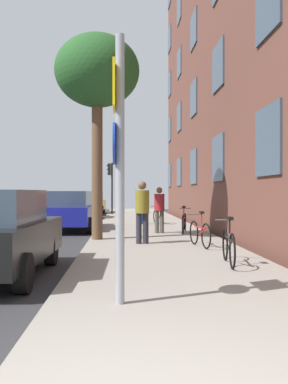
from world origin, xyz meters
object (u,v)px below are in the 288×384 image
at_px(tree_near, 97,74).
at_px(bicycle_3, 158,216).
at_px(traffic_light, 111,179).
at_px(pedestrian_0, 142,208).
at_px(bicycle_1, 200,233).
at_px(car_3, 91,203).
at_px(bicycle_0, 229,246).
at_px(car_2, 78,205).
at_px(car_1, 71,211).
at_px(pedestrian_2, 144,205).
at_px(pedestrian_1, 159,207).
at_px(bicycle_2, 184,222).
at_px(sign_post, 119,153).

relative_size(tree_near, bicycle_3, 3.81).
distance_m(traffic_light, pedestrian_0, 16.79).
xyz_separation_m(bicycle_1, car_3, (-4.30, 18.60, 0.35)).
bearing_deg(bicycle_3, traffic_light, 104.88).
xyz_separation_m(tree_near, bicycle_0, (2.94, -4.67, -4.78)).
height_order(bicycle_1, car_2, car_2).
xyz_separation_m(car_1, car_2, (-0.46, 7.11, -0.00)).
height_order(tree_near, car_3, tree_near).
bearing_deg(pedestrian_2, bicycle_0, -83.80).
bearing_deg(pedestrian_2, pedestrian_1, -85.36).
height_order(bicycle_2, pedestrian_0, pedestrian_0).
relative_size(bicycle_1, bicycle_2, 0.94).
relative_size(bicycle_2, bicycle_3, 1.02).
distance_m(bicycle_1, car_3, 19.09).
bearing_deg(car_3, car_1, -89.44).
relative_size(bicycle_3, car_1, 0.40).
xyz_separation_m(traffic_light, car_3, (-1.40, 1.18, -1.67)).
bearing_deg(bicycle_1, car_2, 109.71).
xyz_separation_m(pedestrian_0, car_3, (-2.78, 17.86, -0.29)).
distance_m(bicycle_0, bicycle_3, 10.84).
distance_m(bicycle_0, car_1, 9.58).
xyz_separation_m(pedestrian_0, pedestrian_1, (0.76, 3.01, -0.08)).
bearing_deg(bicycle_2, tree_near, -146.91).
relative_size(sign_post, pedestrian_2, 2.30).
relative_size(bicycle_1, car_3, 0.37).
relative_size(sign_post, car_2, 0.88).
bearing_deg(tree_near, car_3, 94.89).
bearing_deg(bicycle_3, bicycle_0, -87.49).
relative_size(sign_post, bicycle_0, 2.07).
height_order(traffic_light, bicycle_2, traffic_light).
bearing_deg(bicycle_3, car_3, 110.27).
distance_m(pedestrian_2, car_2, 6.15).
bearing_deg(bicycle_0, car_2, 106.66).
height_order(bicycle_3, car_1, car_1).
bearing_deg(tree_near, sign_post, -84.40).
height_order(car_1, car_2, same).
xyz_separation_m(sign_post, pedestrian_2, (1.04, 13.48, -1.10)).
distance_m(pedestrian_2, car_1, 3.72).
bearing_deg(bicycle_2, traffic_light, 102.71).
height_order(pedestrian_0, car_1, pedestrian_0).
bearing_deg(traffic_light, pedestrian_1, -81.11).
height_order(bicycle_1, car_1, car_1).
relative_size(bicycle_0, bicycle_2, 1.00).
relative_size(tree_near, car_3, 1.46).
distance_m(bicycle_1, car_1, 7.18).
bearing_deg(traffic_light, bicycle_0, -81.65).
height_order(pedestrian_0, car_3, pedestrian_0).
height_order(bicycle_3, pedestrian_2, pedestrian_2).
distance_m(pedestrian_1, car_1, 4.01).
height_order(bicycle_0, pedestrian_2, pedestrian_2).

